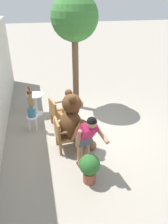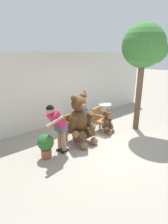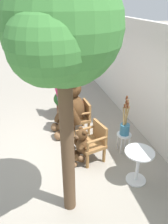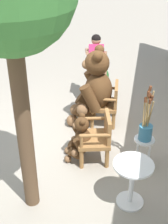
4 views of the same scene
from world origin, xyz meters
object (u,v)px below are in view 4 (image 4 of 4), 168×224
wooden_chair_left (107,102)px  teddy_bear_small (80,138)px  brush_bucket (146,128)px  wooden_chair_right (97,136)px  round_side_table (132,179)px  white_stool (144,144)px  person_visitor (96,64)px  teddy_bear_large (94,88)px  potted_plant (99,78)px

wooden_chair_left → teddy_bear_small: size_ratio=1.03×
wooden_chair_left → brush_bucket: (1.09, 0.77, 0.21)m
wooden_chair_right → round_side_table: wooden_chair_right is taller
wooden_chair_left → white_stool: wooden_chair_left is taller
wooden_chair_left → brush_bucket: size_ratio=0.91×
wooden_chair_right → round_side_table: 1.10m
teddy_bear_small → white_stool: 1.07m
person_visitor → wooden_chair_right: bearing=10.3°
teddy_bear_large → brush_bucket: bearing=43.8°
person_visitor → potted_plant: bearing=176.7°
white_stool → brush_bucket: size_ratio=0.48×
teddy_bear_large → white_stool: (1.08, 1.04, -0.41)m
teddy_bear_large → teddy_bear_small: (1.20, -0.02, -0.36)m
person_visitor → brush_bucket: size_ratio=1.56×
brush_bucket → potted_plant: brush_bucket is taller
person_visitor → brush_bucket: (1.96, 1.15, -0.22)m
round_side_table → teddy_bear_small: bearing=-133.1°
person_visitor → white_stool: size_ratio=3.23×
round_side_table → wooden_chair_right: bearing=-144.3°
wooden_chair_left → brush_bucket: bearing=35.2°
potted_plant → person_visitor: bearing=-3.3°
teddy_bear_small → round_side_table: 1.26m
person_visitor → round_side_table: person_visitor is taller
teddy_bear_small → brush_bucket: 1.09m
person_visitor → round_side_table: bearing=19.0°
person_visitor → round_side_table: (2.94, 1.01, -0.45)m
teddy_bear_small → wooden_chair_left: bearing=166.8°
teddy_bear_large → white_stool: bearing=43.8°
teddy_bear_small → potted_plant: size_ratio=1.23×
wooden_chair_right → teddy_bear_large: (-1.17, -0.26, 0.31)m
teddy_bear_large → teddy_bear_small: size_ratio=1.88×
white_stool → brush_bucket: brush_bucket is taller
brush_bucket → round_side_table: 1.02m
round_side_table → potted_plant: (-3.32, -0.99, -0.05)m
teddy_bear_small → white_stool: bearing=96.3°
potted_plant → wooden_chair_left: bearing=15.8°
teddy_bear_large → round_side_table: bearing=23.6°
teddy_bear_large → brush_bucket: 1.50m
wooden_chair_right → brush_bucket: 0.81m
teddy_bear_small → brush_bucket: (-0.12, 1.06, 0.26)m
teddy_bear_large → potted_plant: (-1.25, -0.09, -0.37)m
wooden_chair_left → teddy_bear_small: wooden_chair_left is taller
person_visitor → teddy_bear_large: bearing=7.0°
teddy_bear_large → person_visitor: 0.89m
white_stool → teddy_bear_large: bearing=-136.2°
brush_bucket → round_side_table: bearing=-7.8°
teddy_bear_large → potted_plant: teddy_bear_large is taller
teddy_bear_small → round_side_table: teddy_bear_small is taller
teddy_bear_small → round_side_table: (0.86, 0.92, 0.04)m
teddy_bear_small → white_stool: size_ratio=1.82×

